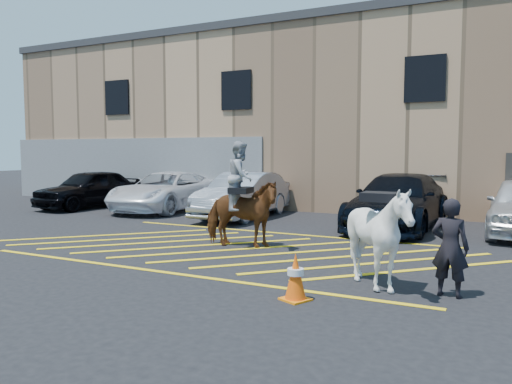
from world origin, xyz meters
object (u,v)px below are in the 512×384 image
at_px(car_silver_sedan, 243,195).
at_px(car_blue_suv, 399,201).
at_px(car_white_pickup, 167,191).
at_px(saddled_white, 379,237).
at_px(car_black_suv, 89,189).
at_px(traffic_cone, 296,277).
at_px(mounted_bay, 241,205).
at_px(handler, 450,248).

distance_m(car_silver_sedan, car_blue_suv, 5.14).
distance_m(car_white_pickup, saddled_white, 12.09).
relative_size(car_black_suv, car_white_pickup, 0.85).
distance_m(saddled_white, traffic_cone, 1.61).
bearing_deg(car_silver_sedan, traffic_cone, -58.84).
bearing_deg(saddled_white, car_blue_suv, 97.95).
bearing_deg(car_silver_sedan, car_white_pickup, 170.01).
height_order(car_blue_suv, traffic_cone, car_blue_suv).
height_order(car_white_pickup, car_blue_suv, car_blue_suv).
distance_m(car_white_pickup, car_silver_sedan, 3.60).
bearing_deg(mounted_bay, car_blue_suv, 59.32).
bearing_deg(car_black_suv, car_white_pickup, 16.06).
xyz_separation_m(car_silver_sedan, handler, (7.17, -6.67, 0.01)).
xyz_separation_m(mounted_bay, saddled_white, (3.70, -2.14, -0.14)).
height_order(car_white_pickup, handler, handler).
distance_m(car_blue_suv, handler, 7.00).
relative_size(car_blue_suv, mounted_bay, 2.19).
height_order(car_blue_suv, mounted_bay, mounted_bay).
height_order(car_silver_sedan, saddled_white, saddled_white).
height_order(handler, traffic_cone, handler).
relative_size(mounted_bay, traffic_cone, 3.40).
bearing_deg(car_blue_suv, car_black_suv, -176.37).
relative_size(car_silver_sedan, mounted_bay, 1.87).
distance_m(car_blue_suv, traffic_cone, 7.96).
relative_size(car_white_pickup, car_blue_suv, 0.97).
xyz_separation_m(car_blue_suv, saddled_white, (0.95, -6.78, 0.07)).
height_order(car_black_suv, traffic_cone, car_black_suv).
xyz_separation_m(car_white_pickup, traffic_cone, (8.66, -8.44, -0.36)).
bearing_deg(handler, traffic_cone, 38.64).
bearing_deg(car_black_suv, traffic_cone, -27.63).
height_order(car_silver_sedan, traffic_cone, car_silver_sedan).
bearing_deg(car_blue_suv, traffic_cone, -87.23).
distance_m(car_black_suv, car_white_pickup, 3.37).
bearing_deg(handler, car_white_pickup, -26.29).
xyz_separation_m(mounted_bay, traffic_cone, (2.71, -3.30, -0.64)).
bearing_deg(mounted_bay, car_white_pickup, 139.20).
relative_size(car_blue_suv, traffic_cone, 7.45).
xyz_separation_m(car_white_pickup, handler, (10.73, -7.20, 0.04)).
bearing_deg(traffic_cone, car_black_suv, 146.82).
relative_size(car_white_pickup, mounted_bay, 2.11).
xyz_separation_m(car_white_pickup, saddled_white, (9.65, -7.28, 0.13)).
bearing_deg(handler, car_silver_sedan, -35.40).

